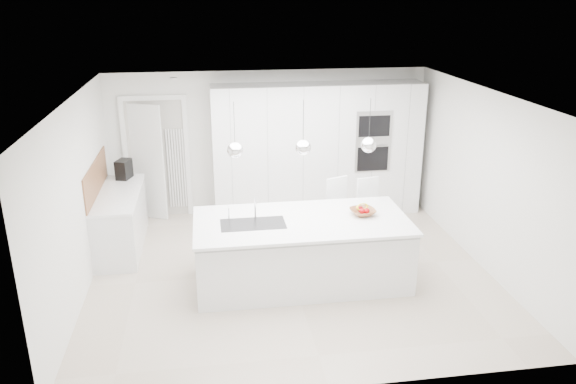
{
  "coord_description": "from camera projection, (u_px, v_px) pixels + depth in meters",
  "views": [
    {
      "loc": [
        -1.09,
        -7.0,
        3.75
      ],
      "look_at": [
        0.0,
        0.3,
        1.1
      ],
      "focal_mm": 35.0,
      "sensor_mm": 36.0,
      "label": 1
    }
  ],
  "objects": [
    {
      "name": "oven_stack",
      "position": [
        373.0,
        142.0,
        9.48
      ],
      "size": [
        0.62,
        0.04,
        1.05
      ],
      "primitive_type": null,
      "color": "#A5A5A8",
      "rests_on": "tall_cabinets"
    },
    {
      "name": "hallway_door",
      "position": [
        142.0,
        162.0,
        9.54
      ],
      "size": [
        0.76,
        0.38,
        2.0
      ],
      "primitive_type": "cube",
      "rotation": [
        0.0,
        0.0,
        -0.44
      ],
      "color": "white",
      "rests_on": "floor"
    },
    {
      "name": "bar_stool_left",
      "position": [
        338.0,
        217.0,
        8.38
      ],
      "size": [
        0.54,
        0.62,
        1.14
      ],
      "primitive_type": null,
      "rotation": [
        0.0,
        0.0,
        0.38
      ],
      "color": "white",
      "rests_on": "floor"
    },
    {
      "name": "island_sink",
      "position": [
        253.0,
        230.0,
        7.3
      ],
      "size": [
        0.84,
        0.44,
        0.18
      ],
      "primitive_type": null,
      "color": "#3F3F42",
      "rests_on": "island_worktop"
    },
    {
      "name": "island_base",
      "position": [
        302.0,
        253.0,
        7.53
      ],
      "size": [
        2.8,
        1.2,
        0.86
      ],
      "primitive_type": "cube",
      "color": "white",
      "rests_on": "floor"
    },
    {
      "name": "island_tap",
      "position": [
        255.0,
        208.0,
        7.42
      ],
      "size": [
        0.02,
        0.02,
        0.3
      ],
      "primitive_type": "cylinder",
      "color": "white",
      "rests_on": "island_worktop"
    },
    {
      "name": "pendant_left",
      "position": [
        235.0,
        150.0,
        6.91
      ],
      "size": [
        0.2,
        0.2,
        0.2
      ],
      "primitive_type": "sphere",
      "color": "white",
      "rests_on": "ceiling"
    },
    {
      "name": "doorway_frame",
      "position": [
        157.0,
        160.0,
        9.62
      ],
      "size": [
        1.11,
        0.08,
        2.13
      ],
      "primitive_type": null,
      "color": "white",
      "rests_on": "floor"
    },
    {
      "name": "radiator",
      "position": [
        177.0,
        169.0,
        9.71
      ],
      "size": [
        0.32,
        0.04,
        1.4
      ],
      "primitive_type": null,
      "color": "white",
      "rests_on": "floor"
    },
    {
      "name": "ceiling",
      "position": [
        292.0,
        96.0,
        7.09
      ],
      "size": [
        5.5,
        5.5,
        0.0
      ],
      "primitive_type": "plane",
      "rotation": [
        3.14,
        0.0,
        0.0
      ],
      "color": "white",
      "rests_on": "wall_back"
    },
    {
      "name": "left_worktop",
      "position": [
        118.0,
        194.0,
        8.42
      ],
      "size": [
        0.62,
        1.82,
        0.04
      ],
      "primitive_type": "cube",
      "color": "white",
      "rests_on": "left_base_cabinets"
    },
    {
      "name": "fruit_bowl",
      "position": [
        363.0,
        212.0,
        7.56
      ],
      "size": [
        0.38,
        0.38,
        0.08
      ],
      "primitive_type": "imported",
      "rotation": [
        0.0,
        0.0,
        0.13
      ],
      "color": "brown",
      "rests_on": "island_worktop"
    },
    {
      "name": "banana_bunch",
      "position": [
        362.0,
        207.0,
        7.56
      ],
      "size": [
        0.22,
        0.16,
        0.19
      ],
      "primitive_type": "torus",
      "rotation": [
        1.22,
        0.0,
        0.35
      ],
      "color": "yellow",
      "rests_on": "fruit_bowl"
    },
    {
      "name": "island_worktop",
      "position": [
        302.0,
        221.0,
        7.42
      ],
      "size": [
        2.84,
        1.4,
        0.04
      ],
      "primitive_type": "cube",
      "color": "white",
      "rests_on": "island_base"
    },
    {
      "name": "apple_c",
      "position": [
        367.0,
        211.0,
        7.52
      ],
      "size": [
        0.08,
        0.08,
        0.08
      ],
      "primitive_type": "sphere",
      "color": "#A00409",
      "rests_on": "fruit_bowl"
    },
    {
      "name": "apple_a",
      "position": [
        360.0,
        209.0,
        7.58
      ],
      "size": [
        0.08,
        0.08,
        0.08
      ],
      "primitive_type": "sphere",
      "color": "#A00409",
      "rests_on": "fruit_bowl"
    },
    {
      "name": "oak_backsplash",
      "position": [
        96.0,
        178.0,
        8.28
      ],
      "size": [
        0.02,
        1.8,
        0.5
      ],
      "primitive_type": "cube",
      "color": "brown",
      "rests_on": "wall_left"
    },
    {
      "name": "tall_cabinets",
      "position": [
        317.0,
        150.0,
        9.71
      ],
      "size": [
        3.6,
        0.6,
        2.3
      ],
      "primitive_type": "cube",
      "color": "white",
      "rests_on": "floor"
    },
    {
      "name": "wall_left",
      "position": [
        78.0,
        200.0,
        7.13
      ],
      "size": [
        0.0,
        5.0,
        5.0
      ],
      "primitive_type": "plane",
      "rotation": [
        1.57,
        0.0,
        1.57
      ],
      "color": "white",
      "rests_on": "ground"
    },
    {
      "name": "pendant_mid",
      "position": [
        303.0,
        148.0,
        7.03
      ],
      "size": [
        0.2,
        0.2,
        0.2
      ],
      "primitive_type": "sphere",
      "color": "white",
      "rests_on": "ceiling"
    },
    {
      "name": "wall_back",
      "position": [
        269.0,
        142.0,
        9.84
      ],
      "size": [
        5.5,
        0.0,
        5.5
      ],
      "primitive_type": "plane",
      "rotation": [
        1.57,
        0.0,
        0.0
      ],
      "color": "white",
      "rests_on": "ground"
    },
    {
      "name": "pendant_right",
      "position": [
        369.0,
        145.0,
        7.15
      ],
      "size": [
        0.2,
        0.2,
        0.2
      ],
      "primitive_type": "sphere",
      "color": "white",
      "rests_on": "ceiling"
    },
    {
      "name": "bar_stool_right",
      "position": [
        369.0,
        216.0,
        8.46
      ],
      "size": [
        0.45,
        0.57,
        1.11
      ],
      "primitive_type": null,
      "rotation": [
        0.0,
        0.0,
        0.19
      ],
      "color": "white",
      "rests_on": "floor"
    },
    {
      "name": "floor",
      "position": [
        291.0,
        272.0,
        7.94
      ],
      "size": [
        5.5,
        5.5,
        0.0
      ],
      "primitive_type": "plane",
      "color": "#C2B19E",
      "rests_on": "ground"
    },
    {
      "name": "left_base_cabinets",
      "position": [
        121.0,
        222.0,
        8.57
      ],
      "size": [
        0.6,
        1.8,
        0.86
      ],
      "primitive_type": "cube",
      "color": "white",
      "rests_on": "floor"
    },
    {
      "name": "apple_b",
      "position": [
        362.0,
        211.0,
        7.51
      ],
      "size": [
        0.08,
        0.08,
        0.08
      ],
      "primitive_type": "sphere",
      "color": "#A00409",
      "rests_on": "fruit_bowl"
    },
    {
      "name": "espresso_machine",
      "position": [
        124.0,
        169.0,
        9.0
      ],
      "size": [
        0.27,
        0.33,
        0.31
      ],
      "primitive_type": "cube",
      "rotation": [
        0.0,
        0.0,
        -0.31
      ],
      "color": "black",
      "rests_on": "left_worktop"
    }
  ]
}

